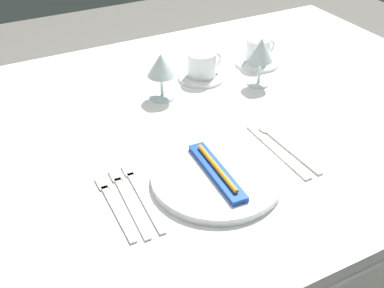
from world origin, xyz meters
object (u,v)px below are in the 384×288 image
(wine_glass_left, at_px, (161,67))
(toothbrush_package, at_px, (218,171))
(wine_glass_centre, at_px, (261,52))
(coffee_cup_right, at_px, (259,50))
(dinner_plate, at_px, (218,177))
(fork_inner, at_px, (127,199))
(fork_salad, at_px, (114,205))
(spoon_soup, at_px, (281,142))
(coffee_cup_left, at_px, (202,64))
(dinner_knife, at_px, (278,152))
(fork_outer, at_px, (141,194))

(wine_glass_left, bearing_deg, toothbrush_package, -96.69)
(wine_glass_left, bearing_deg, wine_glass_centre, -11.97)
(coffee_cup_right, relative_size, wine_glass_centre, 0.70)
(dinner_plate, height_order, wine_glass_left, wine_glass_left)
(wine_glass_centre, bearing_deg, coffee_cup_right, 56.84)
(fork_inner, bearing_deg, dinner_plate, -8.86)
(fork_salad, distance_m, coffee_cup_right, 0.75)
(spoon_soup, distance_m, wine_glass_left, 0.38)
(coffee_cup_left, bearing_deg, toothbrush_package, -114.48)
(toothbrush_package, distance_m, wine_glass_left, 0.39)
(wine_glass_left, bearing_deg, spoon_soup, -64.65)
(spoon_soup, bearing_deg, coffee_cup_right, 63.37)
(dinner_knife, relative_size, wine_glass_centre, 1.67)
(wine_glass_centre, bearing_deg, dinner_knife, -116.24)
(spoon_soup, bearing_deg, wine_glass_left, 115.35)
(coffee_cup_right, distance_m, wine_glass_left, 0.36)
(dinner_knife, distance_m, wine_glass_centre, 0.35)
(toothbrush_package, bearing_deg, wine_glass_centre, 45.16)
(fork_outer, xyz_separation_m, fork_salad, (-0.06, -0.01, 0.00))
(fork_inner, height_order, spoon_soup, spoon_soup)
(toothbrush_package, height_order, coffee_cup_right, coffee_cup_right)
(coffee_cup_left, bearing_deg, fork_outer, -132.09)
(fork_inner, xyz_separation_m, wine_glass_centre, (0.52, 0.29, 0.10))
(dinner_plate, relative_size, dinner_knife, 1.19)
(wine_glass_left, bearing_deg, coffee_cup_right, 9.06)
(fork_salad, distance_m, wine_glass_centre, 0.63)
(spoon_soup, relative_size, coffee_cup_left, 2.08)
(toothbrush_package, bearing_deg, wine_glass_left, 83.31)
(dinner_plate, height_order, fork_inner, dinner_plate)
(dinner_plate, xyz_separation_m, fork_inner, (-0.19, 0.03, -0.01))
(coffee_cup_left, xyz_separation_m, wine_glass_left, (-0.15, -0.05, 0.05))
(coffee_cup_right, bearing_deg, dinner_plate, -132.15)
(dinner_plate, xyz_separation_m, dinner_knife, (0.17, 0.02, -0.01))
(toothbrush_package, distance_m, coffee_cup_left, 0.48)
(toothbrush_package, relative_size, fork_outer, 0.92)
(fork_inner, bearing_deg, coffee_cup_left, 45.76)
(dinner_plate, xyz_separation_m, fork_outer, (-0.16, 0.03, -0.01))
(toothbrush_package, relative_size, wine_glass_centre, 1.51)
(fork_salad, xyz_separation_m, coffee_cup_left, (0.42, 0.41, 0.04))
(fork_outer, distance_m, dinner_knife, 0.34)
(dinner_knife, bearing_deg, coffee_cup_right, 61.76)
(fork_inner, bearing_deg, toothbrush_package, -8.86)
(dinner_knife, xyz_separation_m, coffee_cup_left, (0.02, 0.41, 0.04))
(coffee_cup_right, bearing_deg, coffee_cup_left, -178.49)
(fork_outer, height_order, coffee_cup_right, coffee_cup_right)
(toothbrush_package, relative_size, coffee_cup_left, 1.96)
(wine_glass_centre, bearing_deg, fork_outer, -149.12)
(fork_salad, bearing_deg, fork_inner, 6.13)
(dinner_plate, bearing_deg, fork_inner, 171.14)
(dinner_plate, relative_size, spoon_soup, 1.25)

